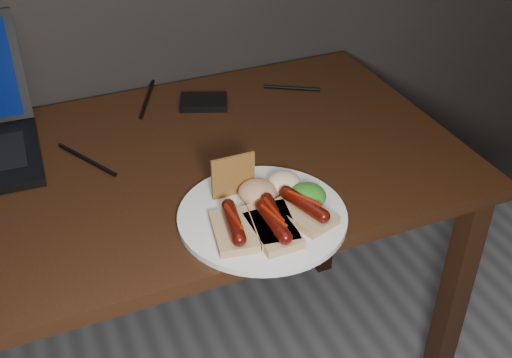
{
  "coord_description": "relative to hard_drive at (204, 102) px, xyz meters",
  "views": [
    {
      "loc": [
        -0.18,
        0.29,
        1.49
      ],
      "look_at": [
        0.19,
        1.16,
        0.82
      ],
      "focal_mm": 45.0,
      "sensor_mm": 36.0,
      "label": 1
    }
  ],
  "objects": [
    {
      "name": "desk",
      "position": [
        -0.24,
        -0.21,
        -0.1
      ],
      "size": [
        1.4,
        0.7,
        0.75
      ],
      "color": "#321B0C",
      "rests_on": "ground"
    },
    {
      "name": "hard_drive",
      "position": [
        0.0,
        0.0,
        0.0
      ],
      "size": [
        0.13,
        0.11,
        0.02
      ],
      "primitive_type": "cube",
      "rotation": [
        0.0,
        0.0,
        -0.37
      ],
      "color": "black",
      "rests_on": "desk"
    },
    {
      "name": "desk_cables",
      "position": [
        -0.26,
        -0.05,
        -0.0
      ],
      "size": [
        1.06,
        0.43,
        0.01
      ],
      "color": "black",
      "rests_on": "desk"
    },
    {
      "name": "plate",
      "position": [
        -0.04,
        -0.45,
        -0.0
      ],
      "size": [
        0.36,
        0.36,
        0.01
      ],
      "primitive_type": "cylinder",
      "rotation": [
        0.0,
        0.0,
        0.17
      ],
      "color": "silver",
      "rests_on": "desk"
    },
    {
      "name": "bread_sausage_left",
      "position": [
        -0.11,
        -0.49,
        0.02
      ],
      "size": [
        0.09,
        0.13,
        0.04
      ],
      "color": "tan",
      "rests_on": "plate"
    },
    {
      "name": "bread_sausage_center",
      "position": [
        -0.04,
        -0.5,
        0.02
      ],
      "size": [
        0.09,
        0.12,
        0.04
      ],
      "color": "tan",
      "rests_on": "plate"
    },
    {
      "name": "bread_sausage_right",
      "position": [
        0.02,
        -0.49,
        0.02
      ],
      "size": [
        0.1,
        0.13,
        0.04
      ],
      "color": "tan",
      "rests_on": "plate"
    },
    {
      "name": "bread_sausage_extra",
      "position": [
        -0.05,
        -0.51,
        0.02
      ],
      "size": [
        0.07,
        0.12,
        0.04
      ],
      "color": "tan",
      "rests_on": "plate"
    },
    {
      "name": "crispbread",
      "position": [
        -0.07,
        -0.38,
        0.05
      ],
      "size": [
        0.09,
        0.01,
        0.08
      ],
      "primitive_type": "cube",
      "color": "#A56B2D",
      "rests_on": "plate"
    },
    {
      "name": "salad_greens",
      "position": [
        0.05,
        -0.46,
        0.02
      ],
      "size": [
        0.07,
        0.07,
        0.04
      ],
      "primitive_type": "ellipsoid",
      "color": "#216213",
      "rests_on": "plate"
    },
    {
      "name": "salsa_mound",
      "position": [
        -0.04,
        -0.41,
        0.02
      ],
      "size": [
        0.07,
        0.07,
        0.04
      ],
      "primitive_type": "ellipsoid",
      "color": "#A52E10",
      "rests_on": "plate"
    },
    {
      "name": "coleslaw_mound",
      "position": [
        0.02,
        -0.4,
        0.02
      ],
      "size": [
        0.06,
        0.06,
        0.04
      ],
      "primitive_type": "ellipsoid",
      "color": "silver",
      "rests_on": "plate"
    }
  ]
}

